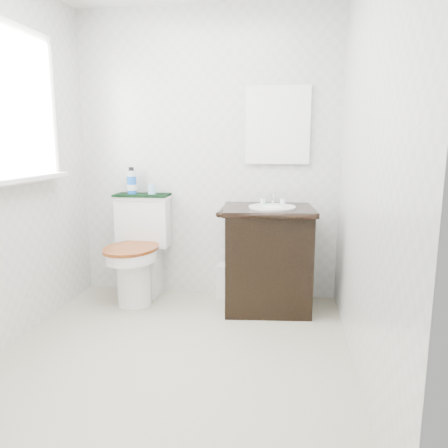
% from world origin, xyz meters
% --- Properties ---
extents(floor, '(2.40, 2.40, 0.00)m').
position_xyz_m(floor, '(0.00, 0.00, 0.00)').
color(floor, '#AEA88C').
rests_on(floor, ground).
extents(wall_back, '(2.40, 0.00, 2.40)m').
position_xyz_m(wall_back, '(0.00, 1.20, 1.20)').
color(wall_back, silver).
rests_on(wall_back, ground).
extents(wall_front, '(2.40, 0.00, 2.40)m').
position_xyz_m(wall_front, '(0.00, -1.20, 1.20)').
color(wall_front, silver).
rests_on(wall_front, ground).
extents(wall_right, '(0.00, 2.40, 2.40)m').
position_xyz_m(wall_right, '(1.10, 0.00, 1.20)').
color(wall_right, silver).
rests_on(wall_right, ground).
extents(window, '(0.02, 0.70, 0.90)m').
position_xyz_m(window, '(-1.07, 0.25, 1.55)').
color(window, white).
rests_on(window, wall_left).
extents(mirror, '(0.50, 0.02, 0.60)m').
position_xyz_m(mirror, '(0.59, 1.18, 1.45)').
color(mirror, silver).
rests_on(mirror, wall_back).
extents(toilet, '(0.47, 0.66, 0.86)m').
position_xyz_m(toilet, '(-0.54, 0.96, 0.38)').
color(toilet, white).
rests_on(toilet, floor).
extents(vanity, '(0.75, 0.66, 0.92)m').
position_xyz_m(vanity, '(0.54, 0.90, 0.43)').
color(vanity, black).
rests_on(vanity, floor).
extents(trash_bin, '(0.23, 0.20, 0.28)m').
position_xyz_m(trash_bin, '(0.20, 1.10, 0.15)').
color(trash_bin, silver).
rests_on(trash_bin, floor).
extents(towel, '(0.46, 0.22, 0.02)m').
position_xyz_m(towel, '(-0.54, 1.09, 0.87)').
color(towel, black).
rests_on(towel, toilet).
extents(mouthwash_bottle, '(0.08, 0.08, 0.23)m').
position_xyz_m(mouthwash_bottle, '(-0.63, 1.09, 0.99)').
color(mouthwash_bottle, blue).
rests_on(mouthwash_bottle, towel).
extents(cup, '(0.06, 0.06, 0.08)m').
position_xyz_m(cup, '(-0.46, 1.09, 0.92)').
color(cup, '#8BC2E4').
rests_on(cup, towel).
extents(soap_bar, '(0.06, 0.04, 0.02)m').
position_xyz_m(soap_bar, '(0.52, 1.00, 0.83)').
color(soap_bar, '#1A7E77').
rests_on(soap_bar, vanity).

